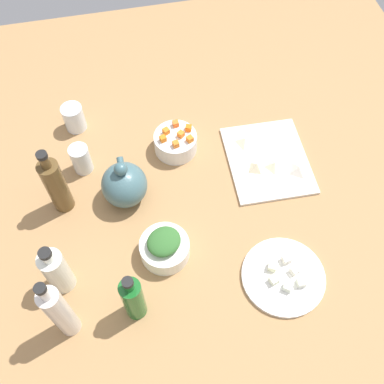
# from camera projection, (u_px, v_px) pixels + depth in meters

# --- Properties ---
(tabletop) EXTENTS (1.90, 1.90, 0.03)m
(tabletop) POSITION_uv_depth(u_px,v_px,m) (192.00, 203.00, 1.35)
(tabletop) COLOR #A1774A
(tabletop) RESTS_ON ground
(cutting_board) EXTENTS (0.31, 0.26, 0.01)m
(cutting_board) POSITION_uv_depth(u_px,v_px,m) (268.00, 160.00, 1.41)
(cutting_board) COLOR silver
(cutting_board) RESTS_ON tabletop
(plate_tofu) EXTENTS (0.23, 0.23, 0.01)m
(plate_tofu) POSITION_uv_depth(u_px,v_px,m) (283.00, 276.00, 1.20)
(plate_tofu) COLOR white
(plate_tofu) RESTS_ON tabletop
(bowl_greens) EXTENTS (0.14, 0.14, 0.06)m
(bowl_greens) POSITION_uv_depth(u_px,v_px,m) (165.00, 249.00, 1.22)
(bowl_greens) COLOR white
(bowl_greens) RESTS_ON tabletop
(bowl_carrots) EXTENTS (0.14, 0.14, 0.06)m
(bowl_carrots) POSITION_uv_depth(u_px,v_px,m) (176.00, 143.00, 1.41)
(bowl_carrots) COLOR white
(bowl_carrots) RESTS_ON tabletop
(teapot) EXTENTS (0.15, 0.13, 0.16)m
(teapot) POSITION_uv_depth(u_px,v_px,m) (124.00, 184.00, 1.29)
(teapot) COLOR #43656B
(teapot) RESTS_ON tabletop
(bottle_0) EXTENTS (0.06, 0.06, 0.25)m
(bottle_0) POSITION_uv_depth(u_px,v_px,m) (56.00, 185.00, 1.24)
(bottle_0) COLOR brown
(bottle_0) RESTS_ON tabletop
(bottle_1) EXTENTS (0.06, 0.06, 0.20)m
(bottle_1) POSITION_uv_depth(u_px,v_px,m) (57.00, 271.00, 1.13)
(bottle_1) COLOR silver
(bottle_1) RESTS_ON tabletop
(bottle_2) EXTENTS (0.05, 0.05, 0.21)m
(bottle_2) POSITION_uv_depth(u_px,v_px,m) (133.00, 299.00, 1.09)
(bottle_2) COLOR #175D21
(bottle_2) RESTS_ON tabletop
(bottle_3) EXTENTS (0.05, 0.05, 0.28)m
(bottle_3) POSITION_uv_depth(u_px,v_px,m) (59.00, 312.00, 1.04)
(bottle_3) COLOR silver
(bottle_3) RESTS_ON tabletop
(drinking_glass_0) EXTENTS (0.06, 0.06, 0.10)m
(drinking_glass_0) POSITION_uv_depth(u_px,v_px,m) (81.00, 159.00, 1.36)
(drinking_glass_0) COLOR white
(drinking_glass_0) RESTS_ON tabletop
(drinking_glass_1) EXTENTS (0.07, 0.07, 0.09)m
(drinking_glass_1) POSITION_uv_depth(u_px,v_px,m) (74.00, 118.00, 1.45)
(drinking_glass_1) COLOR white
(drinking_glass_1) RESTS_ON tabletop
(carrot_cube_0) EXTENTS (0.02, 0.02, 0.02)m
(carrot_cube_0) POSITION_uv_depth(u_px,v_px,m) (176.00, 144.00, 1.36)
(carrot_cube_0) COLOR orange
(carrot_cube_0) RESTS_ON bowl_carrots
(carrot_cube_1) EXTENTS (0.02, 0.02, 0.02)m
(carrot_cube_1) POSITION_uv_depth(u_px,v_px,m) (163.00, 139.00, 1.37)
(carrot_cube_1) COLOR orange
(carrot_cube_1) RESTS_ON bowl_carrots
(carrot_cube_2) EXTENTS (0.02, 0.02, 0.02)m
(carrot_cube_2) POSITION_uv_depth(u_px,v_px,m) (188.00, 128.00, 1.39)
(carrot_cube_2) COLOR orange
(carrot_cube_2) RESTS_ON bowl_carrots
(carrot_cube_3) EXTENTS (0.03, 0.03, 0.02)m
(carrot_cube_3) POSITION_uv_depth(u_px,v_px,m) (181.00, 134.00, 1.38)
(carrot_cube_3) COLOR orange
(carrot_cube_3) RESTS_ON bowl_carrots
(carrot_cube_4) EXTENTS (0.02, 0.02, 0.02)m
(carrot_cube_4) POSITION_uv_depth(u_px,v_px,m) (190.00, 139.00, 1.37)
(carrot_cube_4) COLOR orange
(carrot_cube_4) RESTS_ON bowl_carrots
(carrot_cube_5) EXTENTS (0.02, 0.02, 0.02)m
(carrot_cube_5) POSITION_uv_depth(u_px,v_px,m) (166.00, 131.00, 1.39)
(carrot_cube_5) COLOR orange
(carrot_cube_5) RESTS_ON bowl_carrots
(carrot_cube_6) EXTENTS (0.02, 0.02, 0.02)m
(carrot_cube_6) POSITION_uv_depth(u_px,v_px,m) (175.00, 124.00, 1.40)
(carrot_cube_6) COLOR orange
(carrot_cube_6) RESTS_ON bowl_carrots
(chopped_greens_mound) EXTENTS (0.12, 0.13, 0.03)m
(chopped_greens_mound) POSITION_uv_depth(u_px,v_px,m) (164.00, 241.00, 1.18)
(chopped_greens_mound) COLOR #32662C
(chopped_greens_mound) RESTS_ON bowl_greens
(tofu_cube_0) EXTENTS (0.03, 0.03, 0.02)m
(tofu_cube_0) POSITION_uv_depth(u_px,v_px,m) (274.00, 280.00, 1.18)
(tofu_cube_0) COLOR #E9ECCB
(tofu_cube_0) RESTS_ON plate_tofu
(tofu_cube_1) EXTENTS (0.03, 0.03, 0.02)m
(tofu_cube_1) POSITION_uv_depth(u_px,v_px,m) (288.00, 287.00, 1.17)
(tofu_cube_1) COLOR white
(tofu_cube_1) RESTS_ON plate_tofu
(tofu_cube_2) EXTENTS (0.03, 0.03, 0.02)m
(tofu_cube_2) POSITION_uv_depth(u_px,v_px,m) (295.00, 270.00, 1.20)
(tofu_cube_2) COLOR white
(tofu_cube_2) RESTS_ON plate_tofu
(tofu_cube_3) EXTENTS (0.03, 0.03, 0.02)m
(tofu_cube_3) POSITION_uv_depth(u_px,v_px,m) (272.00, 267.00, 1.20)
(tofu_cube_3) COLOR #F7F6CB
(tofu_cube_3) RESTS_ON plate_tofu
(tofu_cube_4) EXTENTS (0.02, 0.02, 0.02)m
(tofu_cube_4) POSITION_uv_depth(u_px,v_px,m) (286.00, 259.00, 1.21)
(tofu_cube_4) COLOR silver
(tofu_cube_4) RESTS_ON plate_tofu
(tofu_cube_5) EXTENTS (0.02, 0.02, 0.02)m
(tofu_cube_5) POSITION_uv_depth(u_px,v_px,m) (301.00, 283.00, 1.18)
(tofu_cube_5) COLOR silver
(tofu_cube_5) RESTS_ON plate_tofu
(dumpling_0) EXTENTS (0.05, 0.05, 0.02)m
(dumpling_0) POSITION_uv_depth(u_px,v_px,m) (274.00, 165.00, 1.38)
(dumpling_0) COLOR beige
(dumpling_0) RESTS_ON cutting_board
(dumpling_1) EXTENTS (0.05, 0.05, 0.03)m
(dumpling_1) POSITION_uv_depth(u_px,v_px,m) (256.00, 166.00, 1.38)
(dumpling_1) COLOR beige
(dumpling_1) RESTS_ON cutting_board
(dumpling_2) EXTENTS (0.07, 0.07, 0.02)m
(dumpling_2) POSITION_uv_depth(u_px,v_px,m) (245.00, 141.00, 1.43)
(dumpling_2) COLOR beige
(dumpling_2) RESTS_ON cutting_board
(dumpling_3) EXTENTS (0.06, 0.06, 0.02)m
(dumpling_3) POSITION_uv_depth(u_px,v_px,m) (299.00, 169.00, 1.37)
(dumpling_3) COLOR beige
(dumpling_3) RESTS_ON cutting_board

